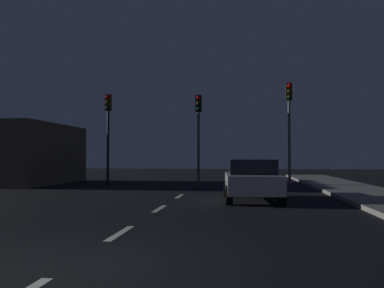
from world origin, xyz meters
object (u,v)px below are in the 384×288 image
(traffic_signal_center, at_px, (198,122))
(car_stopped_ahead, at_px, (252,180))
(traffic_signal_left, at_px, (108,122))
(traffic_signal_right, at_px, (289,115))

(traffic_signal_center, distance_m, car_stopped_ahead, 7.50)
(traffic_signal_left, relative_size, traffic_signal_right, 0.93)
(traffic_signal_left, bearing_deg, traffic_signal_right, 0.00)
(traffic_signal_left, height_order, car_stopped_ahead, traffic_signal_left)
(traffic_signal_left, relative_size, car_stopped_ahead, 1.25)
(traffic_signal_right, bearing_deg, traffic_signal_left, -180.00)
(traffic_signal_center, bearing_deg, traffic_signal_left, 180.00)
(traffic_signal_left, xyz_separation_m, traffic_signal_right, (9.80, 0.00, 0.25))
(traffic_signal_left, xyz_separation_m, car_stopped_ahead, (7.69, -6.48, -2.77))
(traffic_signal_left, bearing_deg, traffic_signal_center, -0.00)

